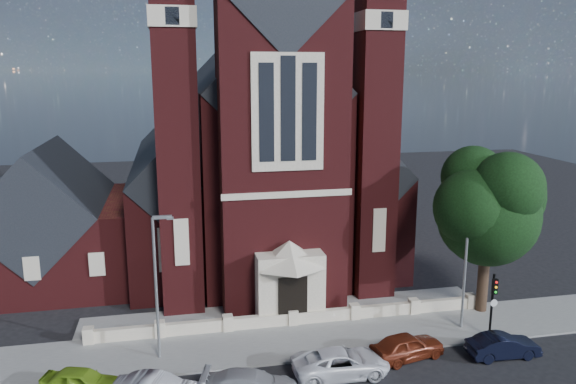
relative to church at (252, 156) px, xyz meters
name	(u,v)px	position (x,y,z in m)	size (l,w,h in m)	color
ground	(269,277)	(0.00, -7.94, -8.19)	(120.00, 120.00, 0.00)	black
pavement_strip	(300,341)	(0.00, -18.44, -8.19)	(60.00, 5.00, 0.12)	slate
forecourt_paving	(286,312)	(0.00, -14.44, -8.19)	(26.00, 3.00, 0.14)	slate
forecourt_wall	(293,326)	(0.00, -16.44, -8.19)	(24.00, 0.40, 0.90)	#BEAF97
church	(252,156)	(0.00, 0.00, 0.00)	(20.01, 34.90, 29.20)	#4D1415
parish_hall	(49,228)	(-16.00, -4.94, -4.17)	(12.00, 12.20, 10.24)	#4D1415
street_tree	(493,209)	(12.60, -17.23, -1.23)	(6.40, 6.60, 10.70)	black
street_lamp_left	(157,280)	(-7.91, -18.94, -3.59)	(1.16, 0.22, 8.09)	gray
street_lamp_right	(467,257)	(10.09, -18.94, -3.59)	(1.16, 0.22, 8.09)	gray
traffic_signal	(493,298)	(11.00, -20.52, -5.60)	(0.28, 0.42, 4.00)	black
car_lime_van	(81,382)	(-11.66, -21.66, -7.52)	(1.56, 3.88, 1.32)	#7FB023
car_white_suv	(341,363)	(1.21, -22.59, -7.48)	(2.34, 5.08, 1.41)	white
car_dark_red	(407,346)	(5.25, -21.66, -7.46)	(1.71, 4.25, 1.45)	maroon
car_navy	(503,346)	(10.50, -22.60, -7.53)	(1.39, 3.98, 1.31)	black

